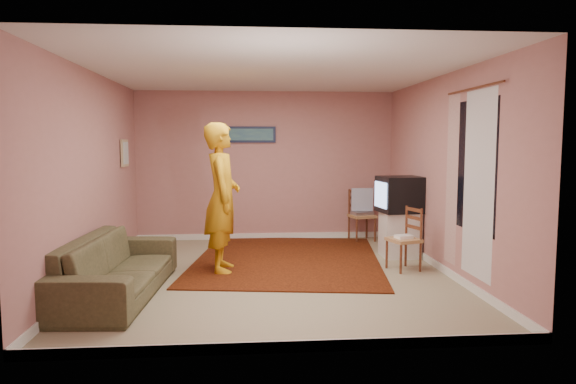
{
  "coord_description": "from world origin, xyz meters",
  "views": [
    {
      "loc": [
        -0.34,
        -6.54,
        1.72
      ],
      "look_at": [
        0.24,
        0.6,
        1.02
      ],
      "focal_mm": 32.0,
      "sensor_mm": 36.0,
      "label": 1
    }
  ],
  "objects": [
    {
      "name": "sofa",
      "position": [
        -1.8,
        -0.76,
        0.33
      ],
      "size": [
        1.03,
        2.33,
        0.66
      ],
      "primitive_type": "imported",
      "rotation": [
        0.0,
        0.0,
        1.51
      ],
      "color": "brown",
      "rests_on": "ground"
    },
    {
      "name": "chair_a",
      "position": [
        1.67,
        2.2,
        0.55
      ],
      "size": [
        0.48,
        0.46,
        0.49
      ],
      "rotation": [
        0.0,
        0.0,
        0.22
      ],
      "color": "tan",
      "rests_on": "ground"
    },
    {
      "name": "ground",
      "position": [
        0.0,
        0.0,
        0.0
      ],
      "size": [
        5.0,
        5.0,
        0.0
      ],
      "primitive_type": "plane",
      "color": "gray",
      "rests_on": "ground"
    },
    {
      "name": "window",
      "position": [
        2.24,
        -0.9,
        1.45
      ],
      "size": [
        0.01,
        1.1,
        1.5
      ],
      "primitive_type": "cube",
      "color": "black",
      "rests_on": "wall_right"
    },
    {
      "name": "area_rug",
      "position": [
        0.25,
        0.82,
        0.01
      ],
      "size": [
        3.06,
        3.62,
        0.02
      ],
      "primitive_type": "cube",
      "rotation": [
        0.0,
        0.0,
        -0.14
      ],
      "color": "black",
      "rests_on": "ground"
    },
    {
      "name": "curtain_floral",
      "position": [
        2.21,
        -0.35,
        1.25
      ],
      "size": [
        0.01,
        0.35,
        2.1
      ],
      "primitive_type": "cube",
      "color": "beige",
      "rests_on": "wall_right"
    },
    {
      "name": "baseboard_front",
      "position": [
        0.0,
        -2.49,
        0.05
      ],
      "size": [
        4.5,
        0.02,
        0.1
      ],
      "primitive_type": "cube",
      "color": "white",
      "rests_on": "ground"
    },
    {
      "name": "game_console",
      "position": [
        1.76,
        0.1,
        0.45
      ],
      "size": [
        0.25,
        0.21,
        0.04
      ],
      "primitive_type": "cube",
      "rotation": [
        0.0,
        0.0,
        0.3
      ],
      "color": "white",
      "rests_on": "chair_b"
    },
    {
      "name": "crt_tv",
      "position": [
        1.94,
        0.9,
        0.94
      ],
      "size": [
        0.68,
        0.62,
        0.53
      ],
      "rotation": [
        0.0,
        0.0,
        0.12
      ],
      "color": "black",
      "rests_on": "tv_cabinet"
    },
    {
      "name": "wall_back",
      "position": [
        0.0,
        2.5,
        1.3
      ],
      "size": [
        4.5,
        0.02,
        2.6
      ],
      "primitive_type": "cube",
      "color": "#B17674",
      "rests_on": "ground"
    },
    {
      "name": "baseboard_right",
      "position": [
        2.24,
        0.0,
        0.05
      ],
      "size": [
        0.02,
        5.0,
        0.1
      ],
      "primitive_type": "cube",
      "color": "white",
      "rests_on": "ground"
    },
    {
      "name": "picture_back",
      "position": [
        -0.3,
        2.47,
        1.85
      ],
      "size": [
        0.95,
        0.04,
        0.28
      ],
      "color": "#141C39",
      "rests_on": "wall_back"
    },
    {
      "name": "ceiling",
      "position": [
        0.0,
        0.0,
        2.6
      ],
      "size": [
        4.5,
        5.0,
        0.02
      ],
      "primitive_type": "cube",
      "color": "silver",
      "rests_on": "wall_back"
    },
    {
      "name": "person",
      "position": [
        -0.66,
        0.24,
        0.99
      ],
      "size": [
        0.48,
        0.72,
        1.97
      ],
      "primitive_type": "imported",
      "rotation": [
        0.0,
        0.0,
        1.58
      ],
      "color": "#CB8E13",
      "rests_on": "ground"
    },
    {
      "name": "wall_right",
      "position": [
        2.25,
        0.0,
        1.3
      ],
      "size": [
        0.02,
        5.0,
        2.6
      ],
      "primitive_type": "cube",
      "color": "#B17674",
      "rests_on": "ground"
    },
    {
      "name": "blue_throw",
      "position": [
        1.67,
        2.2,
        0.72
      ],
      "size": [
        0.38,
        0.05,
        0.4
      ],
      "primitive_type": "cube",
      "color": "#7C92CB",
      "rests_on": "chair_a"
    },
    {
      "name": "baseboard_back",
      "position": [
        0.0,
        2.49,
        0.05
      ],
      "size": [
        4.5,
        0.02,
        0.1
      ],
      "primitive_type": "cube",
      "color": "white",
      "rests_on": "ground"
    },
    {
      "name": "baseboard_left",
      "position": [
        -2.24,
        0.0,
        0.05
      ],
      "size": [
        0.02,
        5.0,
        0.1
      ],
      "primitive_type": "cube",
      "color": "white",
      "rests_on": "ground"
    },
    {
      "name": "dvd_player",
      "position": [
        1.67,
        2.2,
        0.49
      ],
      "size": [
        0.39,
        0.33,
        0.06
      ],
      "primitive_type": "cube",
      "rotation": [
        0.0,
        0.0,
        0.28
      ],
      "color": "#A1A2A6",
      "rests_on": "chair_a"
    },
    {
      "name": "curtain_rod",
      "position": [
        2.2,
        -0.9,
        2.32
      ],
      "size": [
        0.02,
        1.4,
        0.02
      ],
      "primitive_type": "cylinder",
      "rotation": [
        1.57,
        0.0,
        0.0
      ],
      "color": "brown",
      "rests_on": "wall_right"
    },
    {
      "name": "picture_left",
      "position": [
        -2.22,
        1.6,
        1.55
      ],
      "size": [
        0.04,
        0.38,
        0.42
      ],
      "color": "tan",
      "rests_on": "wall_left"
    },
    {
      "name": "wall_left",
      "position": [
        -2.25,
        0.0,
        1.3
      ],
      "size": [
        0.02,
        5.0,
        2.6
      ],
      "primitive_type": "cube",
      "color": "#B17674",
      "rests_on": "ground"
    },
    {
      "name": "chair_b",
      "position": [
        1.76,
        0.1,
        0.52
      ],
      "size": [
        0.46,
        0.48,
        0.46
      ],
      "rotation": [
        0.0,
        0.0,
        -1.26
      ],
      "color": "tan",
      "rests_on": "ground"
    },
    {
      "name": "tv_cabinet",
      "position": [
        1.95,
        0.9,
        0.34
      ],
      "size": [
        0.53,
        0.48,
        0.68
      ],
      "primitive_type": "cube",
      "color": "silver",
      "rests_on": "ground"
    },
    {
      "name": "curtain_sheer",
      "position": [
        2.23,
        -1.05,
        1.25
      ],
      "size": [
        0.01,
        0.75,
        2.1
      ],
      "primitive_type": "cube",
      "color": "silver",
      "rests_on": "wall_right"
    },
    {
      "name": "wall_front",
      "position": [
        0.0,
        -2.5,
        1.3
      ],
      "size": [
        4.5,
        0.02,
        2.6
      ],
      "primitive_type": "cube",
      "color": "#B17674",
      "rests_on": "ground"
    }
  ]
}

